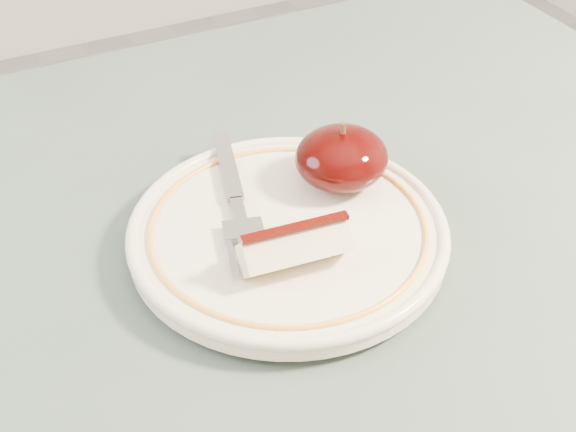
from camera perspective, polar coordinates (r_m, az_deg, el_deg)
name	(u,v)px	position (r m, az deg, el deg)	size (l,w,h in m)	color
plate	(288,232)	(0.55, 0.00, -1.14)	(0.22, 0.22, 0.02)	white
apple_half	(341,158)	(0.58, 3.83, 4.15)	(0.07, 0.06, 0.05)	black
apple_wedge	(295,247)	(0.51, 0.51, -2.24)	(0.07, 0.04, 0.03)	beige
fork	(236,200)	(0.56, -3.70, 1.11)	(0.06, 0.16, 0.00)	#919499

